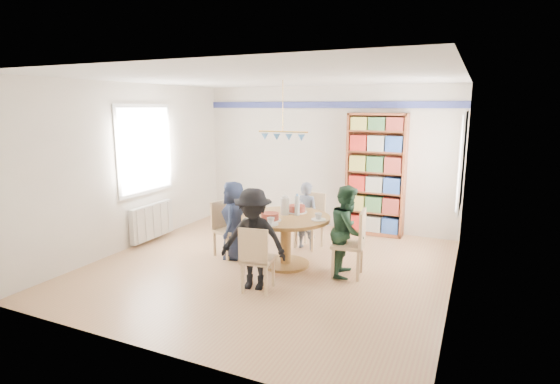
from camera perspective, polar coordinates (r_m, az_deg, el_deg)
The scene contains 14 objects.
ground at distance 6.53m, azimuth -1.48°, elevation -9.70°, with size 5.00×5.00×0.00m, color tan.
room_shell at distance 7.03m, azimuth -0.35°, elevation 5.63°, with size 5.00×5.00×5.00m.
radiator at distance 7.96m, azimuth -16.37°, elevation -3.67°, with size 0.12×1.00×0.60m.
dining_table at distance 6.41m, azimuth 0.76°, elevation -4.85°, with size 1.30×1.30×0.75m.
chair_left at distance 6.93m, azimuth -7.20°, elevation -4.38°, with size 0.48×0.48×0.87m.
chair_right at distance 6.09m, azimuth 9.63°, elevation -6.24°, with size 0.46×0.46×0.94m.
chair_far at distance 7.31m, azimuth 4.13°, elevation -3.33°, with size 0.46×0.46×0.91m.
chair_near at distance 5.53m, azimuth -3.15°, elevation -8.41°, with size 0.43×0.43×0.86m.
person_left at distance 6.76m, azimuth -6.02°, elevation -3.66°, with size 0.59×0.38×1.21m, color #192138.
person_right at distance 6.11m, azimuth 8.82°, elevation -5.02°, with size 0.62×0.48×1.27m, color #1B3624.
person_far at distance 7.18m, azimuth 3.45°, elevation -3.08°, with size 0.41×0.27×1.12m, color gray.
person_near at distance 5.60m, azimuth -3.49°, elevation -6.18°, with size 0.85×0.49×1.32m, color black.
bookshelf at distance 8.09m, azimuth 12.39°, elevation 2.09°, with size 1.05×0.32×2.21m.
tableware at distance 6.38m, azimuth 0.64°, elevation -2.49°, with size 1.21×1.21×0.32m.
Camera 1 is at (2.69, -5.48, 2.32)m, focal length 28.00 mm.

